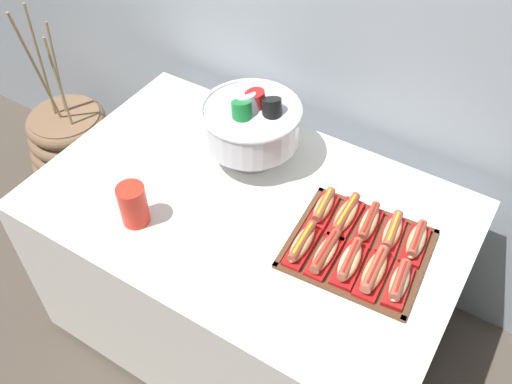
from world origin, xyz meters
TOP-DOWN VIEW (x-y plane):
  - ground_plane at (0.00, 0.00)m, footprint 10.00×10.00m
  - buffet_table at (0.00, 0.00)m, footprint 1.40×0.89m
  - floor_vase at (-1.19, 0.25)m, footprint 0.45×0.45m
  - serving_tray at (0.39, 0.02)m, footprint 0.43×0.39m
  - hot_dog_0 at (0.24, -0.08)m, footprint 0.07×0.17m
  - hot_dog_1 at (0.32, -0.07)m, footprint 0.07×0.18m
  - hot_dog_2 at (0.39, -0.07)m, footprint 0.08×0.17m
  - hot_dog_3 at (0.47, -0.06)m, footprint 0.08×0.18m
  - hot_dog_4 at (0.54, -0.06)m, footprint 0.08×0.16m
  - hot_dog_5 at (0.23, 0.09)m, footprint 0.08×0.16m
  - hot_dog_6 at (0.31, 0.09)m, footprint 0.07×0.18m
  - hot_dog_7 at (0.38, 0.10)m, footprint 0.08×0.17m
  - hot_dog_8 at (0.46, 0.10)m, footprint 0.08×0.17m
  - hot_dog_9 at (0.53, 0.11)m, footprint 0.08×0.16m
  - punch_bowl at (-0.11, 0.20)m, footprint 0.34×0.34m
  - cup_stack at (-0.26, -0.25)m, footprint 0.09×0.09m

SIDE VIEW (x-z plane):
  - ground_plane at x=0.00m, z-range 0.00..0.00m
  - floor_vase at x=-1.19m, z-range -0.29..0.75m
  - buffet_table at x=0.00m, z-range 0.02..0.79m
  - serving_tray at x=0.39m, z-range 0.77..0.78m
  - hot_dog_1 at x=0.32m, z-range 0.77..0.83m
  - hot_dog_0 at x=0.24m, z-range 0.77..0.83m
  - hot_dog_4 at x=0.54m, z-range 0.77..0.83m
  - hot_dog_6 at x=0.31m, z-range 0.77..0.83m
  - hot_dog_5 at x=0.23m, z-range 0.77..0.83m
  - hot_dog_8 at x=0.46m, z-range 0.77..0.84m
  - hot_dog_9 at x=0.53m, z-range 0.77..0.84m
  - hot_dog_7 at x=0.38m, z-range 0.78..0.84m
  - hot_dog_2 at x=0.39m, z-range 0.77..0.84m
  - hot_dog_3 at x=0.47m, z-range 0.77..0.84m
  - cup_stack at x=-0.26m, z-range 0.77..0.91m
  - punch_bowl at x=-0.11m, z-range 0.79..1.06m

